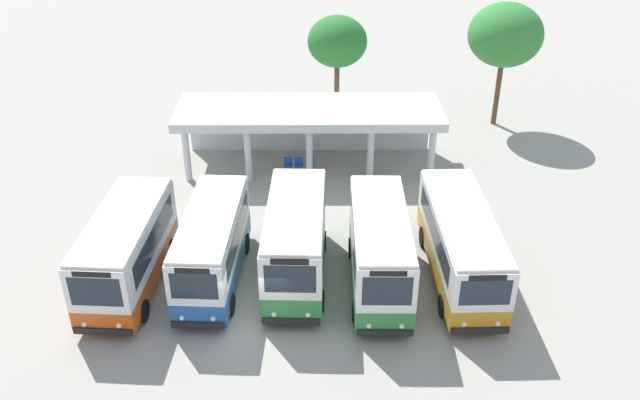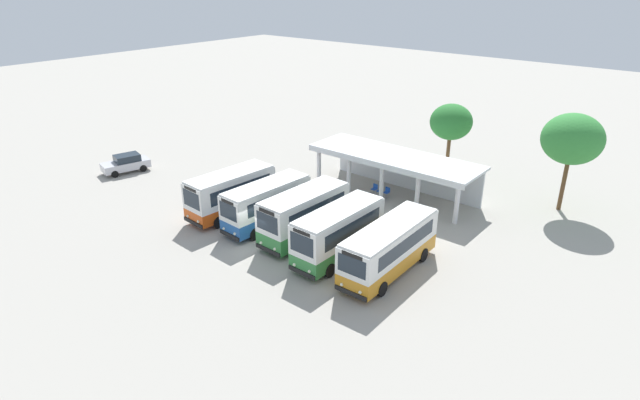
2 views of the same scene
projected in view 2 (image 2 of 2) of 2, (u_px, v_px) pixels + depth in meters
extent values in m
plane|color=#A39E93|center=(262.00, 246.00, 35.01)|extent=(180.00, 180.00, 0.00)
cylinder|color=black|center=(218.00, 222.00, 37.34)|extent=(0.28, 0.91, 0.90)
cylinder|color=black|center=(200.00, 213.00, 38.73)|extent=(0.28, 0.91, 0.90)
cylinder|color=black|center=(263.00, 204.00, 40.19)|extent=(0.28, 0.91, 0.90)
cylinder|color=black|center=(245.00, 197.00, 41.59)|extent=(0.28, 0.91, 0.90)
cube|color=#D14C14|center=(232.00, 204.00, 39.30)|extent=(2.77, 7.02, 0.93)
cube|color=silver|center=(231.00, 187.00, 38.73)|extent=(2.77, 7.02, 1.89)
cube|color=silver|center=(230.00, 174.00, 38.33)|extent=(2.68, 6.81, 0.12)
cube|color=black|center=(193.00, 223.00, 37.11)|extent=(2.21, 0.24, 0.28)
cube|color=#1E2833|center=(191.00, 199.00, 36.42)|extent=(1.91, 0.17, 1.23)
cube|color=black|center=(190.00, 189.00, 36.11)|extent=(1.40, 0.14, 0.24)
cube|color=#1E2833|center=(241.00, 190.00, 38.06)|extent=(0.39, 5.50, 1.04)
cube|color=#1E2833|center=(222.00, 182.00, 39.50)|extent=(0.39, 5.50, 1.04)
sphere|color=#EAEACC|center=(198.00, 221.00, 36.60)|extent=(0.20, 0.20, 0.20)
sphere|color=#EAEACC|center=(188.00, 216.00, 37.40)|extent=(0.20, 0.20, 0.20)
cylinder|color=black|center=(254.00, 234.00, 35.67)|extent=(0.26, 0.91, 0.90)
cylinder|color=black|center=(236.00, 225.00, 36.91)|extent=(0.26, 0.91, 0.90)
cylinder|color=black|center=(298.00, 214.00, 38.56)|extent=(0.26, 0.91, 0.90)
cylinder|color=black|center=(279.00, 207.00, 39.80)|extent=(0.26, 0.91, 0.90)
cube|color=#23569E|center=(267.00, 214.00, 37.56)|extent=(2.46, 6.99, 0.99)
cube|color=silver|center=(267.00, 197.00, 37.01)|extent=(2.46, 6.99, 1.73)
cube|color=silver|center=(266.00, 185.00, 36.64)|extent=(2.38, 6.78, 0.12)
cube|color=black|center=(230.00, 235.00, 35.35)|extent=(2.01, 0.20, 0.28)
cube|color=#1E2833|center=(228.00, 211.00, 34.67)|extent=(1.74, 0.14, 1.13)
cube|color=black|center=(227.00, 202.00, 34.39)|extent=(1.27, 0.11, 0.24)
cube|color=#1E2833|center=(278.00, 200.00, 36.42)|extent=(0.31, 5.51, 0.95)
cube|color=#1E2833|center=(258.00, 192.00, 37.71)|extent=(0.31, 5.51, 0.95)
sphere|color=#EAEACC|center=(235.00, 234.00, 34.87)|extent=(0.20, 0.20, 0.20)
sphere|color=#EAEACC|center=(224.00, 229.00, 35.59)|extent=(0.20, 0.20, 0.20)
cylinder|color=black|center=(295.00, 249.00, 33.75)|extent=(0.25, 0.91, 0.90)
cylinder|color=black|center=(271.00, 238.00, 35.08)|extent=(0.25, 0.91, 0.90)
cylinder|color=black|center=(337.00, 227.00, 36.67)|extent=(0.25, 0.91, 0.90)
cylinder|color=black|center=(313.00, 218.00, 38.01)|extent=(0.25, 0.91, 0.90)
cube|color=#337F3D|center=(304.00, 226.00, 35.68)|extent=(2.53, 6.92, 1.11)
cube|color=silver|center=(304.00, 207.00, 35.09)|extent=(2.53, 6.92, 1.84)
cube|color=silver|center=(304.00, 193.00, 34.69)|extent=(2.45, 6.71, 0.12)
cube|color=black|center=(268.00, 250.00, 33.47)|extent=(2.20, 0.17, 0.28)
cube|color=#1E2833|center=(267.00, 223.00, 32.72)|extent=(1.90, 0.11, 1.20)
cube|color=black|center=(267.00, 212.00, 32.42)|extent=(1.39, 0.09, 0.24)
cube|color=#1E2833|center=(318.00, 210.00, 34.45)|extent=(0.21, 5.48, 1.01)
cube|color=#1E2833|center=(293.00, 201.00, 35.83)|extent=(0.21, 5.48, 1.01)
sphere|color=#EAEACC|center=(275.00, 249.00, 32.97)|extent=(0.20, 0.20, 0.20)
sphere|color=#EAEACC|center=(261.00, 243.00, 33.73)|extent=(0.20, 0.20, 0.20)
cylinder|color=black|center=(330.00, 270.00, 31.34)|extent=(0.23, 0.90, 0.90)
cylinder|color=black|center=(304.00, 259.00, 32.57)|extent=(0.23, 0.90, 0.90)
cylinder|color=black|center=(371.00, 244.00, 34.35)|extent=(0.23, 0.90, 0.90)
cylinder|color=black|center=(346.00, 235.00, 35.57)|extent=(0.23, 0.90, 0.90)
cube|color=#337F3D|center=(338.00, 245.00, 33.28)|extent=(2.27, 6.95, 1.02)
cube|color=silver|center=(339.00, 225.00, 32.69)|extent=(2.27, 6.95, 1.89)
cube|color=silver|center=(339.00, 210.00, 32.29)|extent=(2.20, 6.74, 0.12)
cube|color=black|center=(302.00, 273.00, 30.99)|extent=(2.07, 0.13, 0.28)
cube|color=#1E2833|center=(302.00, 244.00, 30.26)|extent=(1.79, 0.07, 1.23)
cube|color=black|center=(302.00, 232.00, 29.95)|extent=(1.31, 0.07, 0.24)
cube|color=#1E2833|center=(353.00, 229.00, 32.11)|extent=(0.11, 5.54, 1.04)
cube|color=#1E2833|center=(326.00, 219.00, 33.38)|extent=(0.11, 5.54, 1.04)
sphere|color=#EAEACC|center=(309.00, 271.00, 30.52)|extent=(0.20, 0.20, 0.20)
sphere|color=#EAEACC|center=(294.00, 265.00, 31.22)|extent=(0.20, 0.20, 0.20)
cylinder|color=black|center=(382.00, 289.00, 29.53)|extent=(0.24, 0.90, 0.90)
cylinder|color=black|center=(351.00, 276.00, 30.76)|extent=(0.24, 0.90, 0.90)
cylinder|color=black|center=(423.00, 255.00, 33.06)|extent=(0.24, 0.90, 0.90)
cylinder|color=black|center=(394.00, 245.00, 34.29)|extent=(0.24, 0.90, 0.90)
cube|color=orange|center=(389.00, 259.00, 31.74)|extent=(2.43, 7.98, 0.97)
cube|color=silver|center=(390.00, 240.00, 31.21)|extent=(2.43, 7.98, 1.68)
cube|color=silver|center=(391.00, 227.00, 30.85)|extent=(2.35, 7.74, 0.12)
cube|color=black|center=(351.00, 293.00, 29.01)|extent=(2.16, 0.14, 0.28)
cube|color=#1E2833|center=(352.00, 266.00, 28.35)|extent=(1.86, 0.09, 1.09)
cube|color=black|center=(352.00, 255.00, 28.08)|extent=(1.36, 0.08, 0.24)
cube|color=#1E2833|center=(407.00, 244.00, 30.63)|extent=(0.17, 6.35, 0.92)
cube|color=#1E2833|center=(375.00, 233.00, 31.90)|extent=(0.17, 6.35, 0.92)
sphere|color=#EAEACC|center=(360.00, 292.00, 28.54)|extent=(0.20, 0.20, 0.20)
sphere|color=#EAEACC|center=(342.00, 284.00, 29.25)|extent=(0.20, 0.20, 0.20)
cylinder|color=black|center=(115.00, 174.00, 46.54)|extent=(0.33, 0.66, 0.64)
cylinder|color=black|center=(109.00, 169.00, 47.76)|extent=(0.33, 0.66, 0.64)
cylinder|color=black|center=(143.00, 168.00, 47.91)|extent=(0.33, 0.66, 0.64)
cylinder|color=black|center=(137.00, 163.00, 49.14)|extent=(0.33, 0.66, 0.64)
cube|color=silver|center=(126.00, 165.00, 47.70)|extent=(2.74, 4.42, 0.70)
cube|color=#1E2833|center=(127.00, 158.00, 47.54)|extent=(1.98, 2.44, 0.60)
cylinder|color=silver|center=(319.00, 165.00, 45.07)|extent=(0.36, 0.36, 3.20)
cylinder|color=silver|center=(349.00, 173.00, 43.20)|extent=(0.36, 0.36, 3.20)
cylinder|color=silver|center=(382.00, 182.00, 41.33)|extent=(0.36, 0.36, 3.20)
cylinder|color=silver|center=(417.00, 192.00, 39.45)|extent=(0.36, 0.36, 3.20)
cylinder|color=silver|center=(457.00, 203.00, 37.58)|extent=(0.36, 0.36, 3.20)
cube|color=silver|center=(406.00, 170.00, 43.91)|extent=(13.68, 0.20, 3.20)
cube|color=silver|center=(394.00, 156.00, 41.86)|extent=(14.18, 4.55, 0.20)
cube|color=silver|center=(379.00, 166.00, 40.39)|extent=(14.18, 0.10, 0.28)
cylinder|color=slate|center=(374.00, 193.00, 42.85)|extent=(0.03, 0.03, 0.44)
cylinder|color=slate|center=(371.00, 192.00, 43.07)|extent=(0.03, 0.03, 0.44)
cylinder|color=slate|center=(377.00, 192.00, 43.09)|extent=(0.03, 0.03, 0.44)
cylinder|color=slate|center=(373.00, 191.00, 43.31)|extent=(0.03, 0.03, 0.44)
cube|color=#1E4CB2|center=(374.00, 189.00, 42.98)|extent=(0.46, 0.46, 0.04)
cube|color=#1E4CB2|center=(376.00, 186.00, 43.04)|extent=(0.44, 0.06, 0.40)
cylinder|color=slate|center=(380.00, 195.00, 42.48)|extent=(0.03, 0.03, 0.44)
cylinder|color=slate|center=(377.00, 194.00, 42.70)|extent=(0.03, 0.03, 0.44)
cylinder|color=slate|center=(383.00, 194.00, 42.72)|extent=(0.03, 0.03, 0.44)
cylinder|color=slate|center=(379.00, 193.00, 42.94)|extent=(0.03, 0.03, 0.44)
cube|color=#1E4CB2|center=(380.00, 191.00, 42.61)|extent=(0.46, 0.46, 0.04)
cube|color=#1E4CB2|center=(381.00, 188.00, 42.67)|extent=(0.44, 0.06, 0.40)
cylinder|color=slate|center=(387.00, 196.00, 42.19)|extent=(0.03, 0.03, 0.44)
cylinder|color=slate|center=(383.00, 195.00, 42.41)|extent=(0.03, 0.03, 0.44)
cylinder|color=slate|center=(389.00, 195.00, 42.43)|extent=(0.03, 0.03, 0.44)
cylinder|color=slate|center=(386.00, 194.00, 42.65)|extent=(0.03, 0.03, 0.44)
cube|color=#1E4CB2|center=(386.00, 192.00, 42.32)|extent=(0.46, 0.46, 0.04)
cube|color=#1E4CB2|center=(388.00, 190.00, 42.38)|extent=(0.44, 0.06, 0.40)
cylinder|color=brown|center=(447.00, 158.00, 45.86)|extent=(0.32, 0.32, 3.76)
ellipsoid|color=#28722D|center=(451.00, 122.00, 44.56)|extent=(3.60, 3.60, 3.06)
cylinder|color=brown|center=(563.00, 185.00, 39.64)|extent=(0.32, 0.32, 4.01)
ellipsoid|color=#338438|center=(572.00, 139.00, 38.17)|extent=(4.41, 4.41, 3.75)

